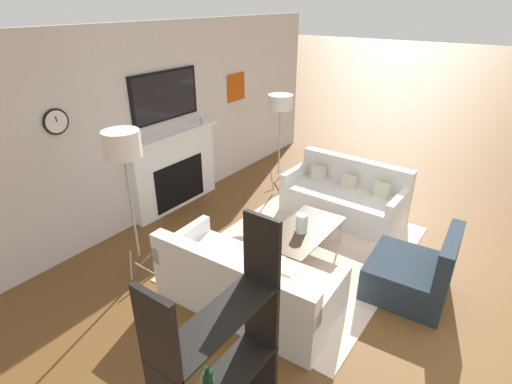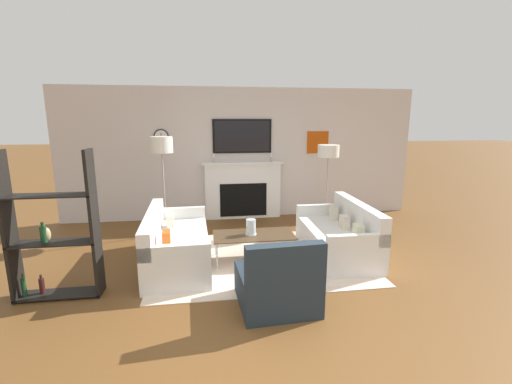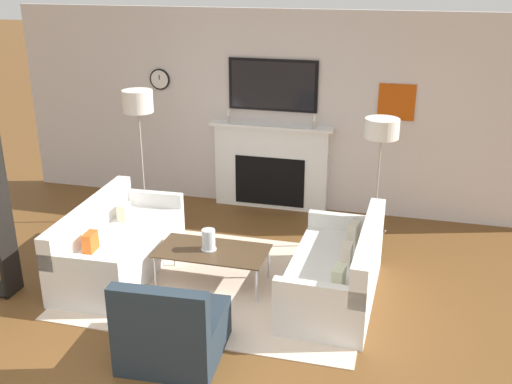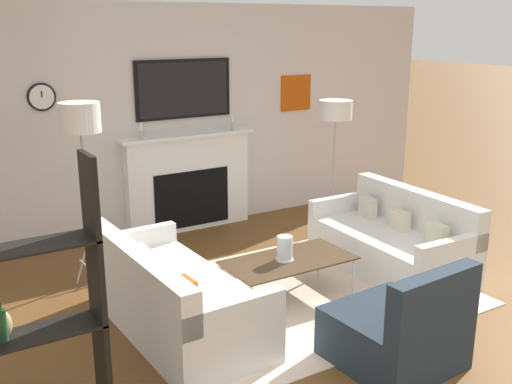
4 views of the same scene
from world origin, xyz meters
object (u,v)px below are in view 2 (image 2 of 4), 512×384
(coffee_table, at_px, (254,236))
(hurricane_candle, at_px, (251,228))
(armchair, at_px, (277,284))
(shelf_unit, at_px, (52,232))
(floor_lamp_left, at_px, (162,146))
(couch_right, at_px, (339,237))
(couch_left, at_px, (175,245))
(floor_lamp_right, at_px, (328,152))

(coffee_table, xyz_separation_m, hurricane_candle, (-0.04, 0.01, 0.12))
(armchair, height_order, shelf_unit, shelf_unit)
(armchair, xyz_separation_m, floor_lamp_left, (-1.49, 2.70, 1.34))
(coffee_table, relative_size, floor_lamp_left, 0.67)
(couch_right, bearing_deg, armchair, -132.68)
(armchair, xyz_separation_m, hurricane_candle, (-0.12, 1.33, 0.24))
(hurricane_candle, bearing_deg, shelf_unit, -162.93)
(armchair, bearing_deg, coffee_table, 93.35)
(armchair, relative_size, shelf_unit, 0.51)
(couch_right, xyz_separation_m, shelf_unit, (-3.75, -0.76, 0.50))
(couch_right, height_order, floor_lamp_left, floor_lamp_left)
(floor_lamp_left, bearing_deg, hurricane_candle, -45.05)
(floor_lamp_left, distance_m, shelf_unit, 2.47)
(couch_left, height_order, coffee_table, couch_left)
(floor_lamp_left, bearing_deg, floor_lamp_right, -0.00)
(armchair, relative_size, hurricane_candle, 3.85)
(armchair, xyz_separation_m, floor_lamp_right, (1.52, 2.70, 1.19))
(hurricane_candle, bearing_deg, floor_lamp_right, 39.90)
(couch_left, bearing_deg, coffee_table, -1.88)
(couch_right, distance_m, floor_lamp_left, 3.33)
(armchair, bearing_deg, couch_right, 47.32)
(shelf_unit, bearing_deg, coffee_table, 16.62)
(couch_right, height_order, floor_lamp_right, floor_lamp_right)
(couch_left, relative_size, floor_lamp_right, 1.20)
(armchair, height_order, coffee_table, armchair)
(couch_right, xyz_separation_m, floor_lamp_right, (0.27, 1.34, 1.17))
(couch_right, bearing_deg, couch_left, -179.98)
(couch_left, bearing_deg, hurricane_candle, -1.51)
(hurricane_candle, xyz_separation_m, shelf_unit, (-2.38, -0.73, 0.29))
(floor_lamp_right, distance_m, shelf_unit, 4.59)
(floor_lamp_left, distance_m, floor_lamp_right, 3.02)
(couch_left, relative_size, hurricane_candle, 8.41)
(couch_right, relative_size, shelf_unit, 1.01)
(hurricane_candle, bearing_deg, couch_right, 1.23)
(coffee_table, relative_size, shelf_unit, 0.68)
(coffee_table, distance_m, floor_lamp_left, 2.32)
(couch_left, height_order, couch_right, couch_right)
(couch_left, relative_size, shelf_unit, 1.11)
(couch_left, relative_size, floor_lamp_left, 1.08)
(floor_lamp_left, relative_size, shelf_unit, 1.03)
(hurricane_candle, bearing_deg, coffee_table, -11.79)
(couch_right, xyz_separation_m, floor_lamp_left, (-2.74, 1.34, 1.32))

